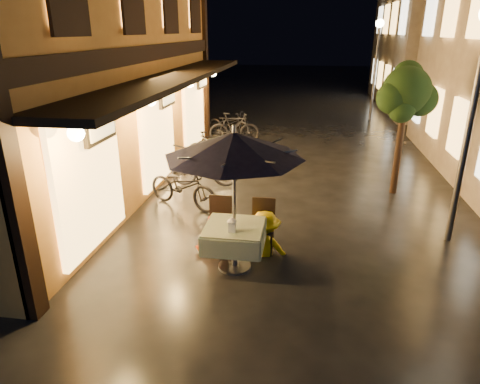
% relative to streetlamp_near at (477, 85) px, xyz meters
% --- Properties ---
extents(ground, '(90.00, 90.00, 0.00)m').
position_rel_streetlamp_near_xyz_m(ground, '(-3.00, -2.00, -2.92)').
color(ground, black).
rests_on(ground, ground).
extents(west_building, '(5.90, 11.40, 7.40)m').
position_rel_streetlamp_near_xyz_m(west_building, '(-8.72, 2.00, 0.79)').
color(west_building, gold).
rests_on(west_building, ground).
extents(east_building_far, '(7.30, 10.30, 7.30)m').
position_rel_streetlamp_near_xyz_m(east_building_far, '(4.49, 16.00, 0.74)').
color(east_building_far, '#C3B39C').
rests_on(east_building_far, ground).
extents(street_tree, '(1.43, 1.20, 3.15)m').
position_rel_streetlamp_near_xyz_m(street_tree, '(-0.59, 2.51, -0.50)').
color(street_tree, black).
rests_on(street_tree, ground).
extents(streetlamp_near, '(0.36, 0.36, 4.23)m').
position_rel_streetlamp_near_xyz_m(streetlamp_near, '(0.00, 0.00, 0.00)').
color(streetlamp_near, '#59595E').
rests_on(streetlamp_near, ground).
extents(streetlamp_far, '(0.36, 0.36, 4.23)m').
position_rel_streetlamp_near_xyz_m(streetlamp_far, '(0.00, 12.00, 0.00)').
color(streetlamp_far, '#59595E').
rests_on(streetlamp_far, ground).
extents(cafe_table, '(0.99, 0.99, 0.78)m').
position_rel_streetlamp_near_xyz_m(cafe_table, '(-3.91, -1.65, -2.33)').
color(cafe_table, '#59595E').
rests_on(cafe_table, ground).
extents(patio_umbrella, '(2.23, 2.23, 2.46)m').
position_rel_streetlamp_near_xyz_m(patio_umbrella, '(-3.91, -1.65, -0.77)').
color(patio_umbrella, '#59595E').
rests_on(patio_umbrella, ground).
extents(cafe_chair_left, '(0.42, 0.42, 0.97)m').
position_rel_streetlamp_near_xyz_m(cafe_chair_left, '(-4.31, -0.91, -2.38)').
color(cafe_chair_left, black).
rests_on(cafe_chair_left, ground).
extents(cafe_chair_right, '(0.42, 0.42, 0.97)m').
position_rel_streetlamp_near_xyz_m(cafe_chair_right, '(-3.51, -0.91, -2.38)').
color(cafe_chair_right, black).
rests_on(cafe_chair_right, ground).
extents(table_lantern, '(0.16, 0.16, 0.25)m').
position_rel_streetlamp_near_xyz_m(table_lantern, '(-3.91, -1.86, -2.00)').
color(table_lantern, white).
rests_on(table_lantern, cafe_table).
extents(person_orange, '(0.82, 0.72, 1.41)m').
position_rel_streetlamp_near_xyz_m(person_orange, '(-4.38, -1.13, -2.21)').
color(person_orange, '#EB400B').
rests_on(person_orange, ground).
extents(person_yellow, '(1.06, 0.68, 1.56)m').
position_rel_streetlamp_near_xyz_m(person_yellow, '(-3.46, -1.05, -2.14)').
color(person_yellow, '#EEC002').
rests_on(person_yellow, ground).
extents(bicycle_0, '(1.98, 1.35, 0.98)m').
position_rel_streetlamp_near_xyz_m(bicycle_0, '(-5.50, 0.82, -2.43)').
color(bicycle_0, black).
rests_on(bicycle_0, ground).
extents(bicycle_1, '(1.78, 0.59, 1.05)m').
position_rel_streetlamp_near_xyz_m(bicycle_1, '(-5.34, 2.24, -2.39)').
color(bicycle_1, black).
rests_on(bicycle_1, ground).
extents(bicycle_2, '(1.67, 0.94, 0.83)m').
position_rel_streetlamp_near_xyz_m(bicycle_2, '(-5.70, 3.39, -2.50)').
color(bicycle_2, black).
rests_on(bicycle_2, ground).
extents(bicycle_3, '(1.58, 1.05, 0.93)m').
position_rel_streetlamp_near_xyz_m(bicycle_3, '(-5.68, 4.56, -2.45)').
color(bicycle_3, black).
rests_on(bicycle_3, ground).
extents(bicycle_4, '(1.57, 0.70, 0.80)m').
position_rel_streetlamp_near_xyz_m(bicycle_4, '(-5.54, 4.93, -2.52)').
color(bicycle_4, black).
rests_on(bicycle_4, ground).
extents(bicycle_5, '(1.84, 0.80, 1.07)m').
position_rel_streetlamp_near_xyz_m(bicycle_5, '(-5.35, 6.87, -2.38)').
color(bicycle_5, black).
rests_on(bicycle_5, ground).
extents(bicycle_6, '(1.84, 1.07, 0.92)m').
position_rel_streetlamp_near_xyz_m(bicycle_6, '(-5.76, 7.96, -2.46)').
color(bicycle_6, black).
rests_on(bicycle_6, ground).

